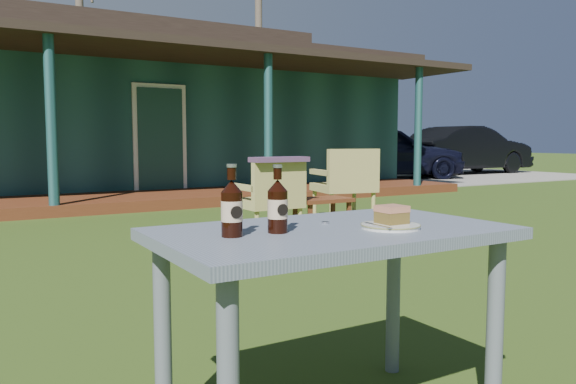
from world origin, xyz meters
TOP-DOWN VIEW (x-y plane):
  - ground at (0.00, 0.00)m, footprint 80.00×80.00m
  - pavilion at (-0.00, 9.39)m, footprint 15.80×8.30m
  - gravel_strip at (10.50, 8.50)m, footprint 9.00×6.00m
  - tree_mid at (3.00, 18.50)m, footprint 0.28×0.28m
  - tree_right at (9.50, 17.00)m, footprint 0.28×0.28m
  - car_near at (8.75, 8.45)m, footprint 4.55×3.22m
  - car_far at (12.33, 8.80)m, footprint 4.38×1.54m
  - cafe_table at (0.00, -1.60)m, footprint 1.20×0.70m
  - plate at (0.16, -1.71)m, footprint 0.20×0.20m
  - cake_slice at (0.18, -1.70)m, footprint 0.09×0.09m
  - fork at (0.10, -1.72)m, footprint 0.02×0.14m
  - cola_bottle_near at (-0.21, -1.59)m, footprint 0.07×0.07m
  - cola_bottle_far at (-0.37, -1.59)m, footprint 0.07×0.07m
  - bottle_cap at (0.03, -1.51)m, footprint 0.03×0.03m
  - armchair_left at (1.66, 1.84)m, footprint 0.60×0.57m
  - armchair_right at (3.11, 2.49)m, footprint 0.78×0.75m
  - floral_throw at (1.67, 1.68)m, footprint 0.60×0.21m
  - side_table at (2.28, 1.83)m, footprint 0.60×0.40m

SIDE VIEW (x-z plane):
  - ground at x=0.00m, z-range 0.00..0.00m
  - gravel_strip at x=10.50m, z-range 0.00..0.02m
  - side_table at x=2.28m, z-range 0.14..0.54m
  - armchair_left at x=1.66m, z-range 0.05..0.86m
  - armchair_right at x=3.11m, z-range 0.06..0.97m
  - cafe_table at x=0.00m, z-range 0.26..0.98m
  - car_near at x=8.75m, z-range 0.00..1.44m
  - car_far at x=12.33m, z-range 0.00..1.44m
  - bottle_cap at x=0.03m, z-range 0.72..0.73m
  - plate at x=0.16m, z-range 0.72..0.74m
  - fork at x=0.10m, z-range 0.73..0.74m
  - cake_slice at x=0.18m, z-range 0.73..0.80m
  - cola_bottle_near at x=-0.21m, z-range 0.70..0.92m
  - cola_bottle_far at x=-0.37m, z-range 0.70..0.92m
  - floral_throw at x=1.67m, z-range 0.81..0.86m
  - pavilion at x=0.00m, z-range -0.12..3.33m
  - tree_mid at x=3.00m, z-range 0.00..9.50m
  - tree_right at x=9.50m, z-range 0.00..11.00m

